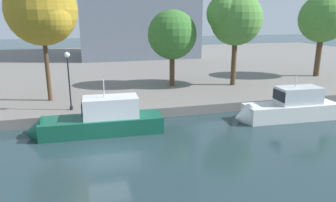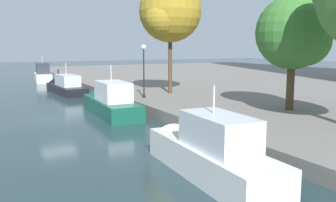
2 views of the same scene
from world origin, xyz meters
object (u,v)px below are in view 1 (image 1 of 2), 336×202
at_px(motor_yacht_2, 96,123).
at_px(motor_yacht_3, 286,110).
at_px(tree_1, 40,8).
at_px(tree_2, 174,36).
at_px(tree_0, 233,19).
at_px(tree_3, 322,19).
at_px(lamp_post, 68,73).

relative_size(motor_yacht_2, motor_yacht_3, 1.09).
height_order(motor_yacht_3, tree_1, tree_1).
bearing_deg(motor_yacht_3, tree_2, -59.02).
relative_size(tree_0, tree_2, 1.22).
distance_m(motor_yacht_3, tree_2, 14.16).
distance_m(motor_yacht_3, tree_3, 18.87).
bearing_deg(tree_2, tree_1, -164.61).
bearing_deg(tree_3, lamp_post, -165.99).
bearing_deg(lamp_post, tree_1, 120.05).
height_order(lamp_post, tree_3, tree_3).
bearing_deg(lamp_post, motor_yacht_2, -65.16).
bearing_deg(motor_yacht_3, lamp_post, -12.65).
bearing_deg(tree_1, tree_3, 7.19).
bearing_deg(motor_yacht_2, tree_3, -155.79).
height_order(tree_0, tree_1, tree_1).
height_order(tree_2, tree_3, tree_3).
distance_m(lamp_post, tree_0, 18.09).
xyz_separation_m(motor_yacht_3, tree_0, (-0.19, 10.03, 7.18)).
bearing_deg(tree_0, tree_1, -173.96).
height_order(motor_yacht_2, lamp_post, lamp_post).
xyz_separation_m(lamp_post, tree_3, (29.65, 7.40, 4.01)).
relative_size(motor_yacht_3, tree_3, 0.89).
distance_m(tree_0, tree_1, 18.87).
bearing_deg(tree_2, tree_0, -14.08).
height_order(motor_yacht_2, tree_1, tree_1).
height_order(tree_1, tree_2, tree_1).
bearing_deg(tree_2, motor_yacht_3, -61.65).
distance_m(motor_yacht_2, tree_0, 19.02).
bearing_deg(tree_0, tree_2, 165.92).
bearing_deg(tree_1, lamp_post, -59.95).
relative_size(motor_yacht_2, tree_3, 0.96).
height_order(motor_yacht_3, lamp_post, lamp_post).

